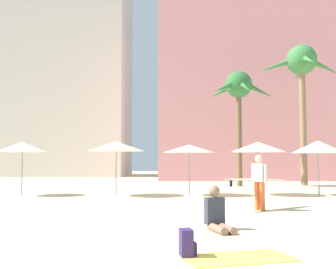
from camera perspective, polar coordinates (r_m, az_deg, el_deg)
hotel_pink at (r=37.00m, az=15.69°, el=6.31°), size 21.20×9.06×15.74m
hotel_tower_gray at (r=48.17m, az=-15.31°, el=15.62°), size 15.76×9.96×34.76m
palm_tree_far_left at (r=25.16m, az=9.81°, el=6.04°), size 3.94×4.26×6.92m
palm_tree_left at (r=27.48m, az=18.13°, el=8.68°), size 5.52×5.52×8.83m
cafe_umbrella_0 at (r=18.41m, az=12.42°, el=-1.72°), size 2.44×2.44×2.32m
cafe_umbrella_1 at (r=18.94m, az=-19.57°, el=-1.63°), size 2.09×2.09×2.32m
cafe_umbrella_2 at (r=17.91m, az=2.95°, el=-1.98°), size 2.29×2.29×2.20m
cafe_umbrella_4 at (r=17.85m, az=-7.20°, el=-1.63°), size 2.44×2.44×2.33m
cafe_umbrella_5 at (r=18.92m, az=20.14°, el=-1.63°), size 2.25×2.25×2.36m
beach_towel at (r=6.50m, az=9.68°, el=-16.57°), size 1.83×1.30×0.01m
backpack at (r=6.47m, az=2.63°, el=-14.92°), size 0.28×0.33×0.42m
person_far_left at (r=12.79m, az=12.48°, el=-6.17°), size 2.50×2.11×1.66m
person_mid_right at (r=8.87m, az=6.84°, el=-10.99°), size 0.62×0.94×0.94m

